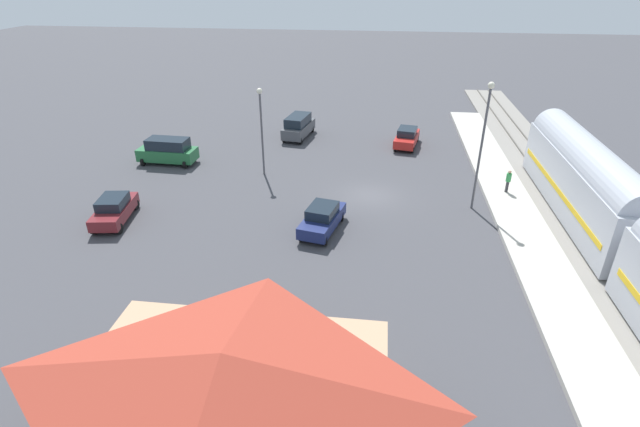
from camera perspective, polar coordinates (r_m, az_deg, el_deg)
ground_plane at (r=35.95m, az=5.92°, el=2.11°), size 200.00×200.00×0.00m
railway_track at (r=38.40m, az=27.28°, el=0.89°), size 4.80×70.00×0.30m
platform at (r=37.15m, az=21.53°, el=1.35°), size 3.20×46.00×0.30m
station_building at (r=17.15m, az=-10.95°, el=-21.54°), size 11.10×8.86×4.81m
pedestrian_on_platform at (r=37.89m, az=21.45°, el=3.76°), size 0.36×0.36×1.71m
sedan_red at (r=46.38m, az=10.26°, el=8.91°), size 2.63×4.76×1.74m
sedan_navy at (r=30.72m, az=0.27°, el=-0.55°), size 2.76×4.79×1.74m
sedan_maroon at (r=34.65m, az=-23.23°, el=0.47°), size 2.50×4.73×1.74m
suv_charcoal at (r=48.09m, az=-2.58°, el=10.32°), size 2.72×5.15×2.22m
suv_green at (r=43.39m, az=-17.62°, el=7.12°), size 4.97×2.55×2.22m
light_pole_near_platform at (r=33.60m, az=18.82°, el=8.94°), size 0.44×0.44×8.81m
light_pole_lot_center at (r=38.38m, az=-6.99°, el=10.86°), size 0.44×0.44×7.00m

